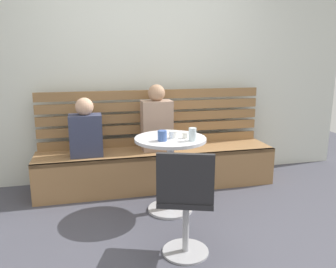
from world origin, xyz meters
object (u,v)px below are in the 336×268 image
at_px(person_child_left, 86,131).
at_px(cup_glass_tall, 192,134).
at_px(plate_small, 167,132).
at_px(cup_espresso_small, 185,135).
at_px(white_chair, 186,200).
at_px(cafe_table, 170,160).
at_px(booth_bench, 157,168).
at_px(person_adult, 157,121).
at_px(cup_mug_blue, 162,136).
at_px(cup_ceramic_white, 173,134).

xyz_separation_m(person_child_left, cup_glass_tall, (0.94, -0.78, 0.08)).
relative_size(person_child_left, plate_small, 3.70).
bearing_deg(cup_espresso_small, white_chair, -105.91).
distance_m(cafe_table, cup_espresso_small, 0.29).
bearing_deg(cup_glass_tall, booth_bench, 100.95).
xyz_separation_m(cup_glass_tall, cup_espresso_small, (-0.04, 0.11, -0.03)).
relative_size(person_adult, cup_mug_blue, 7.85).
bearing_deg(cafe_table, cup_ceramic_white, -48.48).
bearing_deg(cup_glass_tall, plate_small, 110.52).
distance_m(cup_glass_tall, cup_ceramic_white, 0.21).
xyz_separation_m(cup_ceramic_white, cup_mug_blue, (-0.12, -0.08, 0.01)).
relative_size(cafe_table, person_child_left, 1.18).
height_order(cafe_table, person_child_left, person_child_left).
relative_size(person_adult, plate_small, 4.39).
bearing_deg(cup_espresso_small, person_child_left, 143.46).
height_order(person_child_left, cup_ceramic_white, person_child_left).
bearing_deg(cafe_table, cup_glass_tall, -45.47).
distance_m(cafe_table, cup_ceramic_white, 0.26).
xyz_separation_m(person_adult, plate_small, (0.01, -0.45, -0.03)).
bearing_deg(cup_ceramic_white, cafe_table, 131.52).
distance_m(booth_bench, white_chair, 1.48).
bearing_deg(booth_bench, cup_ceramic_white, -88.83).
bearing_deg(person_adult, plate_small, -88.51).
relative_size(cup_glass_tall, cup_espresso_small, 2.14).
xyz_separation_m(cup_glass_tall, cup_ceramic_white, (-0.14, 0.14, -0.03)).
relative_size(cup_ceramic_white, cup_mug_blue, 0.84).
bearing_deg(white_chair, plate_small, 84.12).
distance_m(cup_ceramic_white, plate_small, 0.24).
height_order(booth_bench, cup_glass_tall, cup_glass_tall).
relative_size(booth_bench, plate_small, 15.88).
xyz_separation_m(cafe_table, person_adult, (0.01, 0.67, 0.26)).
relative_size(white_chair, cup_ceramic_white, 10.63).
bearing_deg(cup_ceramic_white, cup_mug_blue, -147.16).
height_order(white_chair, cup_espresso_small, white_chair).
distance_m(person_child_left, plate_small, 0.89).
xyz_separation_m(white_chair, cup_espresso_small, (0.21, 0.75, 0.30)).
xyz_separation_m(cafe_table, cup_mug_blue, (-0.10, -0.10, 0.27)).
height_order(cafe_table, white_chair, white_chair).
height_order(cup_ceramic_white, cup_mug_blue, cup_mug_blue).
distance_m(white_chair, plate_small, 1.07).
distance_m(white_chair, person_adult, 1.51).
bearing_deg(cup_mug_blue, person_adult, 81.86).
relative_size(cup_glass_tall, cup_ceramic_white, 1.50).
bearing_deg(plate_small, cup_espresso_small, -68.49).
bearing_deg(person_child_left, cafe_table, -38.30).
bearing_deg(cup_glass_tall, cup_mug_blue, 166.14).
relative_size(booth_bench, white_chair, 3.18).
height_order(booth_bench, plate_small, plate_small).
distance_m(cup_espresso_small, cup_mug_blue, 0.24).
height_order(cafe_table, cup_mug_blue, cup_mug_blue).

